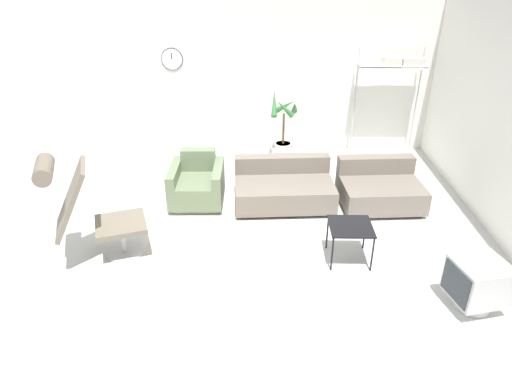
% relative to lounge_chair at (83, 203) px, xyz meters
% --- Properties ---
extents(ground_plane, '(12.00, 12.00, 0.00)m').
position_rel_lounge_chair_xyz_m(ground_plane, '(1.53, 0.37, -0.72)').
color(ground_plane, silver).
extents(wall_back, '(12.00, 0.09, 2.80)m').
position_rel_lounge_chair_xyz_m(wall_back, '(1.53, 3.51, 0.68)').
color(wall_back, silver).
rests_on(wall_back, ground_plane).
extents(round_rug, '(2.01, 2.01, 0.01)m').
position_rel_lounge_chair_xyz_m(round_rug, '(1.56, 0.22, -0.71)').
color(round_rug, '#BCB29E').
rests_on(round_rug, ground_plane).
extents(lounge_chair, '(1.14, 0.83, 1.26)m').
position_rel_lounge_chair_xyz_m(lounge_chair, '(0.00, 0.00, 0.00)').
color(lounge_chair, '#BCBCC1').
rests_on(lounge_chair, ground_plane).
extents(armchair_red, '(0.73, 0.81, 0.68)m').
position_rel_lounge_chair_xyz_m(armchair_red, '(1.02, 1.39, -0.45)').
color(armchair_red, silver).
rests_on(armchair_red, ground_plane).
extents(couch_low, '(1.40, 0.95, 0.60)m').
position_rel_lounge_chair_xyz_m(couch_low, '(2.22, 1.36, -0.49)').
color(couch_low, black).
rests_on(couch_low, ground_plane).
extents(couch_second, '(1.13, 0.93, 0.60)m').
position_rel_lounge_chair_xyz_m(couch_second, '(3.55, 1.36, -0.49)').
color(couch_second, black).
rests_on(couch_second, ground_plane).
extents(side_table, '(0.48, 0.48, 0.44)m').
position_rel_lounge_chair_xyz_m(side_table, '(2.92, 0.04, -0.31)').
color(side_table, black).
rests_on(side_table, ground_plane).
extents(crt_television, '(0.58, 0.55, 0.52)m').
position_rel_lounge_chair_xyz_m(crt_television, '(4.01, -0.75, -0.43)').
color(crt_television, '#B7B7B7').
rests_on(crt_television, ground_plane).
extents(potted_plant, '(0.45, 0.44, 1.16)m').
position_rel_lounge_chair_xyz_m(potted_plant, '(2.27, 3.04, -0.24)').
color(potted_plant, silver).
rests_on(potted_plant, ground_plane).
extents(shelf_unit, '(1.10, 0.28, 1.80)m').
position_rel_lounge_chair_xyz_m(shelf_unit, '(4.09, 3.20, 0.80)').
color(shelf_unit, '#BCBCC1').
rests_on(shelf_unit, ground_plane).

